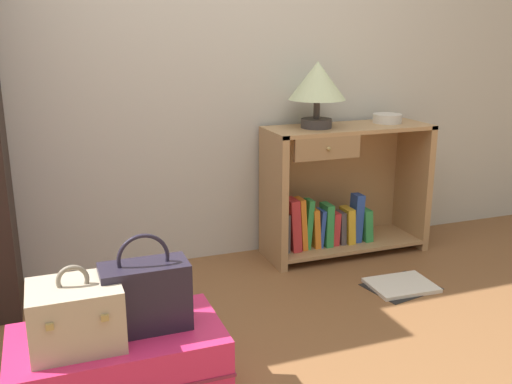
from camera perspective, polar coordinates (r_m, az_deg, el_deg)
back_wall at (r=3.18m, az=-7.58°, el=16.09°), size 6.40×0.10×2.60m
bookshelf at (r=3.39m, az=8.19°, el=-0.15°), size 0.95×0.36×0.75m
table_lamp at (r=3.20m, az=6.06°, el=10.55°), size 0.31×0.31×0.36m
bowl at (r=3.47m, az=12.78°, el=7.07°), size 0.17×0.17×0.05m
suitcase_large at (r=2.19m, az=-13.33°, el=-16.22°), size 0.74×0.43×0.25m
train_case at (r=2.05m, az=-17.28°, el=-11.47°), size 0.30×0.25×0.29m
handbag at (r=2.09m, az=-10.82°, el=-9.91°), size 0.30×0.15×0.35m
open_book_on_floor at (r=3.09m, az=14.07°, el=-8.90°), size 0.38×0.33×0.02m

